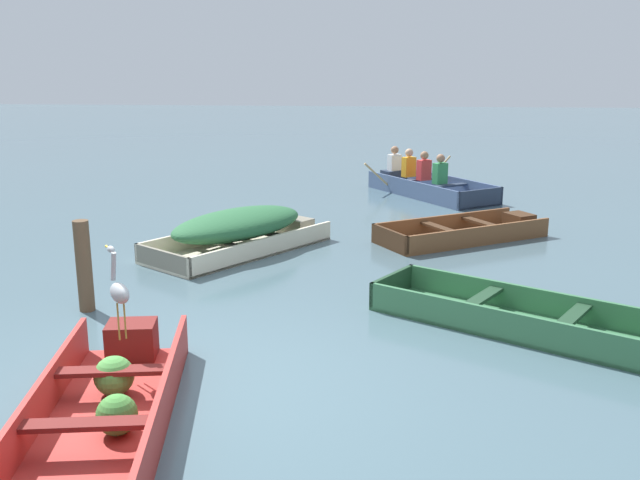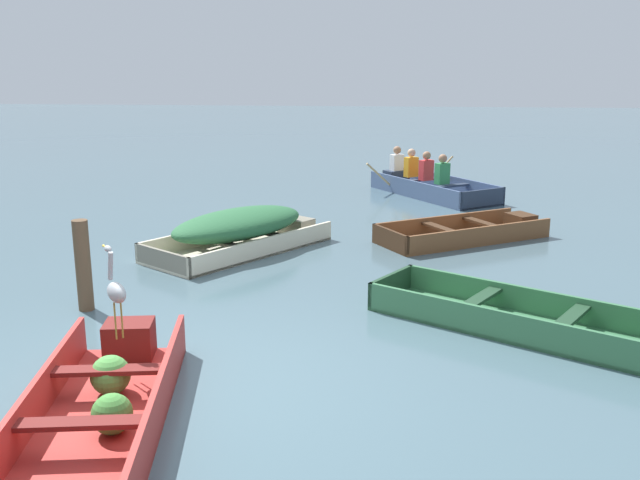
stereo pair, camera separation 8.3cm
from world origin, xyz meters
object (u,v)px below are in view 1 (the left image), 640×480
object	(u,v)px
dinghy_red_foreground	(108,403)
rowboat_slate_blue_with_crew	(424,183)
skiff_green_mid_moored	(537,322)
skiff_wooden_brown_far_moored	(467,232)
heron_on_dinghy	(119,290)
mooring_post	(84,266)
skiff_cream_near_moored	(240,228)

from	to	relation	value
dinghy_red_foreground	rowboat_slate_blue_with_crew	size ratio (longest dim) A/B	0.99
skiff_green_mid_moored	skiff_wooden_brown_far_moored	bearing A→B (deg)	94.18
skiff_wooden_brown_far_moored	heron_on_dinghy	world-z (taller)	heron_on_dinghy
skiff_green_mid_moored	mooring_post	xyz separation A→B (m)	(-5.10, 0.20, 0.43)
skiff_green_mid_moored	skiff_cream_near_moored	bearing A→B (deg)	141.89
skiff_green_mid_moored	dinghy_red_foreground	bearing A→B (deg)	-149.18
skiff_wooden_brown_far_moored	heron_on_dinghy	bearing A→B (deg)	-123.17
skiff_cream_near_moored	mooring_post	bearing A→B (deg)	-113.69
heron_on_dinghy	mooring_post	size ratio (longest dim) A/B	0.78
skiff_green_mid_moored	mooring_post	size ratio (longest dim) A/B	3.15
dinghy_red_foreground	skiff_wooden_brown_far_moored	distance (m)	7.35
rowboat_slate_blue_with_crew	mooring_post	size ratio (longest dim) A/B	2.98
skiff_cream_near_moored	skiff_wooden_brown_far_moored	xyz separation A→B (m)	(3.56, 1.10, -0.25)
rowboat_slate_blue_with_crew	skiff_cream_near_moored	bearing A→B (deg)	-120.80
skiff_green_mid_moored	mooring_post	bearing A→B (deg)	177.71
dinghy_red_foreground	mooring_post	world-z (taller)	mooring_post
skiff_cream_near_moored	rowboat_slate_blue_with_crew	bearing A→B (deg)	59.20
skiff_cream_near_moored	heron_on_dinghy	world-z (taller)	heron_on_dinghy
skiff_cream_near_moored	heron_on_dinghy	xyz separation A→B (m)	(-0.14, -4.56, 0.50)
skiff_cream_near_moored	mooring_post	world-z (taller)	mooring_post
skiff_cream_near_moored	rowboat_slate_blue_with_crew	xyz separation A→B (m)	(3.04, 5.10, -0.12)
mooring_post	skiff_cream_near_moored	bearing A→B (deg)	66.31
dinghy_red_foreground	rowboat_slate_blue_with_crew	distance (m)	10.86
dinghy_red_foreground	rowboat_slate_blue_with_crew	xyz separation A→B (m)	(3.04, 10.43, 0.09)
skiff_cream_near_moored	heron_on_dinghy	bearing A→B (deg)	-91.80
skiff_green_mid_moored	heron_on_dinghy	size ratio (longest dim) A/B	4.04
skiff_green_mid_moored	skiff_wooden_brown_far_moored	size ratio (longest dim) A/B	1.16
skiff_green_mid_moored	skiff_wooden_brown_far_moored	distance (m)	4.14
skiff_cream_near_moored	skiff_green_mid_moored	distance (m)	4.91
rowboat_slate_blue_with_crew	skiff_wooden_brown_far_moored	bearing A→B (deg)	-82.62
dinghy_red_foreground	heron_on_dinghy	distance (m)	1.05
skiff_cream_near_moored	skiff_green_mid_moored	size ratio (longest dim) A/B	0.91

